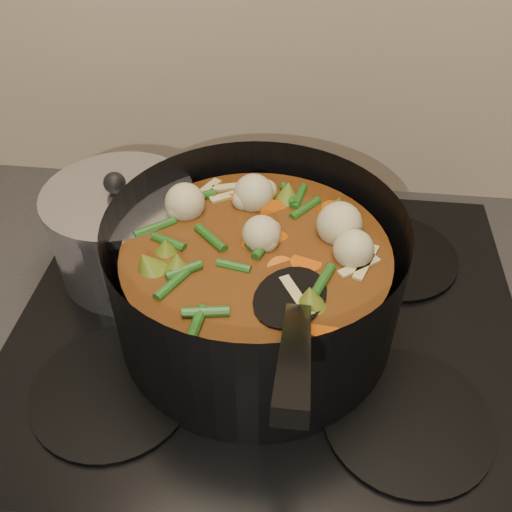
# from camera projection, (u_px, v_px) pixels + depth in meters

# --- Properties ---
(counter) EXTENTS (2.64, 0.64, 0.91)m
(counter) POSITION_uv_depth(u_px,v_px,m) (265.00, 492.00, 1.03)
(counter) COLOR brown
(counter) RESTS_ON ground
(stovetop) EXTENTS (0.62, 0.54, 0.03)m
(stovetop) POSITION_uv_depth(u_px,v_px,m) (269.00, 321.00, 0.72)
(stovetop) COLOR black
(stovetop) RESTS_ON counter
(stockpot) EXTENTS (0.38, 0.47, 0.24)m
(stockpot) POSITION_uv_depth(u_px,v_px,m) (256.00, 281.00, 0.65)
(stockpot) COLOR black
(stockpot) RESTS_ON stovetop
(saucepan) EXTENTS (0.19, 0.19, 0.15)m
(saucepan) POSITION_uv_depth(u_px,v_px,m) (124.00, 232.00, 0.74)
(saucepan) COLOR silver
(saucepan) RESTS_ON stovetop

